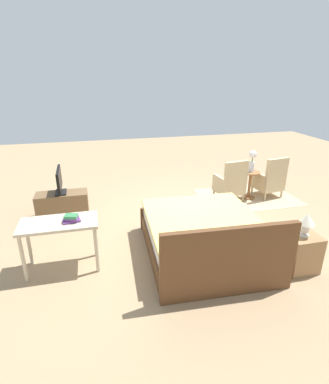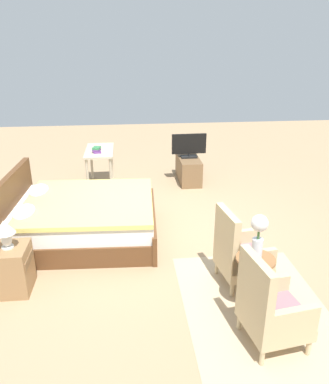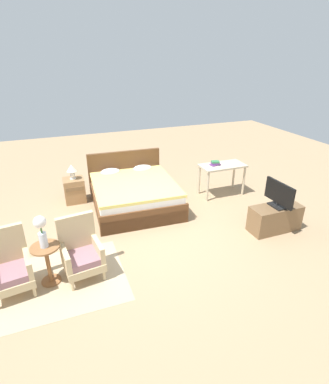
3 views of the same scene
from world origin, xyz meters
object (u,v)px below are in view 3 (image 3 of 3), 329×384
object	(u,v)px
table_lamp	(72,170)
book_stack	(215,163)
armchair_by_window_left	(10,267)
nightstand	(75,190)
vanity_desk	(222,169)
bed	(134,193)
side_table	(47,260)
flower_vase	(41,228)
tv_stand	(275,218)
tv_flatscreen	(279,195)
armchair_by_window_right	(81,252)

from	to	relation	value
table_lamp	book_stack	distance (m)	3.17
book_stack	armchair_by_window_left	bearing A→B (deg)	-156.86
nightstand	vanity_desk	size ratio (longest dim) A/B	0.52
vanity_desk	book_stack	bearing A→B (deg)	167.96
vanity_desk	bed	bearing A→B (deg)	175.23
bed	table_lamp	distance (m)	1.42
side_table	table_lamp	world-z (taller)	table_lamp
bed	table_lamp	xyz separation A→B (m)	(-1.18, 0.65, 0.46)
table_lamp	bed	bearing A→B (deg)	-28.89
armchair_by_window_left	flower_vase	distance (m)	0.72
bed	book_stack	bearing A→B (deg)	-4.09
bed	nightstand	size ratio (longest dim) A/B	3.85
bed	armchair_by_window_left	distance (m)	2.97
nightstand	tv_stand	xyz separation A→B (m)	(3.37, -2.57, -0.03)
nightstand	tv_stand	distance (m)	4.24
armchair_by_window_left	nightstand	xyz separation A→B (m)	(1.09, 2.57, -0.11)
flower_vase	tv_stand	bearing A→B (deg)	0.19
tv_stand	book_stack	size ratio (longest dim) A/B	3.85
armchair_by_window_left	tv_flatscreen	world-z (taller)	tv_flatscreen
side_table	tv_stand	size ratio (longest dim) A/B	0.64
tv_stand	vanity_desk	world-z (taller)	vanity_desk
nightstand	book_stack	bearing A→B (deg)	-14.34
side_table	tv_stand	bearing A→B (deg)	0.19
side_table	table_lamp	xyz separation A→B (m)	(0.61, 2.58, 0.37)
nightstand	tv_stand	bearing A→B (deg)	-37.26
flower_vase	bed	bearing A→B (deg)	47.21
armchair_by_window_right	tv_flatscreen	distance (m)	3.53
side_table	book_stack	xyz separation A→B (m)	(3.68, 1.79, 0.39)
armchair_by_window_right	table_lamp	size ratio (longest dim) A/B	2.79
tv_stand	vanity_desk	xyz separation A→B (m)	(-0.12, 1.74, 0.38)
armchair_by_window_left	tv_flatscreen	bearing A→B (deg)	0.00
flower_vase	vanity_desk	xyz separation A→B (m)	(3.86, 1.76, -0.28)
tv_stand	tv_flatscreen	size ratio (longest dim) A/B	1.40
flower_vase	tv_flatscreen	xyz separation A→B (m)	(3.98, 0.01, -0.17)
armchair_by_window_right	vanity_desk	world-z (taller)	armchair_by_window_right
bed	tv_stand	size ratio (longest dim) A/B	2.18
bed	tv_stand	xyz separation A→B (m)	(2.19, -1.92, -0.05)
side_table	tv_flatscreen	bearing A→B (deg)	0.19
flower_vase	tv_stand	xyz separation A→B (m)	(3.98, 0.01, -0.66)
armchair_by_window_left	tv_flatscreen	distance (m)	4.48
tv_stand	book_stack	world-z (taller)	book_stack
armchair_by_window_left	flower_vase	bearing A→B (deg)	-1.58
nightstand	book_stack	world-z (taller)	book_stack
tv_stand	flower_vase	bearing A→B (deg)	-179.81
bed	book_stack	distance (m)	1.96
book_stack	tv_flatscreen	bearing A→B (deg)	-80.40
flower_vase	book_stack	distance (m)	4.10
side_table	flower_vase	bearing A→B (deg)	0.00
armchair_by_window_left	book_stack	world-z (taller)	armchair_by_window_left
table_lamp	vanity_desk	distance (m)	3.36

